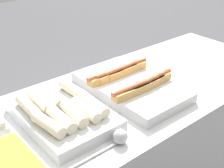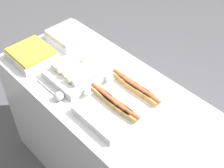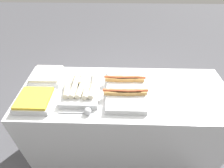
{
  "view_description": "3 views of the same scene",
  "coord_description": "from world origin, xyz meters",
  "px_view_note": "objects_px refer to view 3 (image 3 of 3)",
  "views": [
    {
      "loc": [
        -0.9,
        -0.94,
        1.69
      ],
      "look_at": [
        -0.11,
        0.0,
        1.03
      ],
      "focal_mm": 50.0,
      "sensor_mm": 36.0,
      "label": 1
    },
    {
      "loc": [
        0.84,
        -0.9,
        2.28
      ],
      "look_at": [
        -0.11,
        0.0,
        1.03
      ],
      "focal_mm": 50.0,
      "sensor_mm": 36.0,
      "label": 2
    },
    {
      "loc": [
        -0.08,
        -1.12,
        1.99
      ],
      "look_at": [
        -0.11,
        0.0,
        1.03
      ],
      "focal_mm": 28.0,
      "sensor_mm": 36.0,
      "label": 3
    }
  ],
  "objects_px": {
    "tray_wraps": "(81,87)",
    "serving_spoon_near": "(86,111)",
    "tray_side_back": "(47,76)",
    "tray_side_front": "(35,100)",
    "tray_hotdogs": "(125,88)"
  },
  "relations": [
    {
      "from": "tray_wraps",
      "to": "tray_side_front",
      "type": "xyz_separation_m",
      "value": [
        -0.35,
        -0.16,
        -0.0
      ]
    },
    {
      "from": "tray_side_front",
      "to": "tray_side_back",
      "type": "height_order",
      "value": "same"
    },
    {
      "from": "tray_hotdogs",
      "to": "tray_side_front",
      "type": "bearing_deg",
      "value": -167.12
    },
    {
      "from": "tray_side_front",
      "to": "tray_wraps",
      "type": "bearing_deg",
      "value": 24.97
    },
    {
      "from": "tray_hotdogs",
      "to": "tray_side_front",
      "type": "height_order",
      "value": "tray_hotdogs"
    },
    {
      "from": "tray_wraps",
      "to": "tray_side_front",
      "type": "height_order",
      "value": "tray_wraps"
    },
    {
      "from": "tray_side_back",
      "to": "serving_spoon_near",
      "type": "height_order",
      "value": "tray_side_back"
    },
    {
      "from": "tray_side_back",
      "to": "tray_hotdogs",
      "type": "bearing_deg",
      "value": -12.0
    },
    {
      "from": "tray_side_front",
      "to": "tray_side_back",
      "type": "distance_m",
      "value": 0.32
    },
    {
      "from": "tray_side_back",
      "to": "tray_side_front",
      "type": "bearing_deg",
      "value": -90.0
    },
    {
      "from": "tray_side_back",
      "to": "serving_spoon_near",
      "type": "xyz_separation_m",
      "value": [
        0.42,
        -0.41,
        -0.01
      ]
    },
    {
      "from": "tray_wraps",
      "to": "serving_spoon_near",
      "type": "bearing_deg",
      "value": -73.75
    },
    {
      "from": "tray_side_front",
      "to": "serving_spoon_near",
      "type": "relative_size",
      "value": 1.08
    },
    {
      "from": "serving_spoon_near",
      "to": "tray_hotdogs",
      "type": "bearing_deg",
      "value": 41.06
    },
    {
      "from": "tray_side_front",
      "to": "tray_side_back",
      "type": "xyz_separation_m",
      "value": [
        0.0,
        0.32,
        0.0
      ]
    }
  ]
}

